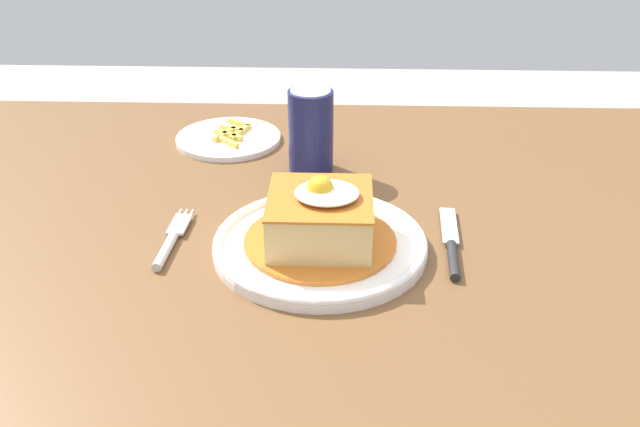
{
  "coord_description": "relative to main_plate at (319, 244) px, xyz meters",
  "views": [
    {
      "loc": [
        0.03,
        -0.83,
        1.2
      ],
      "look_at": [
        -0.0,
        -0.08,
        0.78
      ],
      "focal_mm": 39.84,
      "sensor_mm": 36.0,
      "label": 1
    }
  ],
  "objects": [
    {
      "name": "dining_table",
      "position": [
        0.0,
        0.1,
        -0.11
      ],
      "size": [
        1.43,
        0.82,
        0.74
      ],
      "color": "brown",
      "rests_on": "ground_plane"
    },
    {
      "name": "main_plate",
      "position": [
        0.0,
        0.0,
        0.0
      ],
      "size": [
        0.26,
        0.26,
        0.02
      ],
      "color": "white",
      "rests_on": "dining_table"
    },
    {
      "name": "sandwich_meal",
      "position": [
        0.0,
        -0.0,
        0.03
      ],
      "size": [
        0.19,
        0.19,
        0.09
      ],
      "color": "#C66B23",
      "rests_on": "main_plate"
    },
    {
      "name": "fork",
      "position": [
        -0.18,
        0.0,
        -0.0
      ],
      "size": [
        0.02,
        0.14,
        0.01
      ],
      "color": "silver",
      "rests_on": "dining_table"
    },
    {
      "name": "knife",
      "position": [
        0.16,
        -0.0,
        -0.0
      ],
      "size": [
        0.03,
        0.17,
        0.01
      ],
      "color": "#262628",
      "rests_on": "dining_table"
    },
    {
      "name": "soda_can",
      "position": [
        -0.02,
        0.23,
        0.05
      ],
      "size": [
        0.07,
        0.07,
        0.12
      ],
      "color": "#191E51",
      "rests_on": "dining_table"
    },
    {
      "name": "side_plate_fries",
      "position": [
        -0.16,
        0.33,
        -0.0
      ],
      "size": [
        0.17,
        0.17,
        0.02
      ],
      "color": "white",
      "rests_on": "dining_table"
    }
  ]
}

